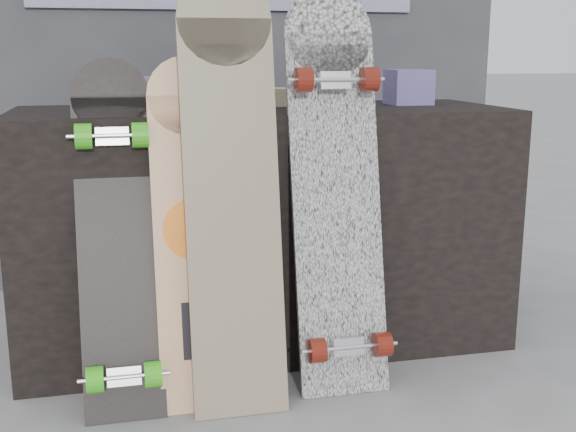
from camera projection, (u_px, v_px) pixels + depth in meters
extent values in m
plane|color=slate|center=(299.00, 403.00, 2.06)|extent=(60.00, 60.00, 0.00)
cube|color=black|center=(264.00, 227.00, 2.45)|extent=(1.60, 0.60, 0.80)
cube|color=#333339|center=(224.00, 24.00, 3.10)|extent=(2.40, 0.20, 2.20)
cube|color=navy|center=(164.00, 92.00, 2.40)|extent=(0.18, 0.12, 0.10)
cube|color=navy|center=(408.00, 87.00, 2.53)|extent=(0.14, 0.14, 0.12)
cube|color=#D1B78C|center=(283.00, 97.00, 2.46)|extent=(0.22, 0.10, 0.06)
cube|color=beige|center=(194.00, 254.00, 2.01)|extent=(0.22, 0.20, 0.86)
cylinder|color=beige|center=(186.00, 96.00, 2.00)|extent=(0.22, 0.06, 0.22)
cylinder|color=orange|center=(193.00, 229.00, 2.00)|extent=(0.17, 0.04, 0.16)
cube|color=black|center=(198.00, 330.00, 2.00)|extent=(0.09, 0.04, 0.16)
cube|color=#D0BB8D|center=(233.00, 219.00, 1.97)|extent=(0.26, 0.23, 1.07)
cylinder|color=#D0BB8D|center=(224.00, 19.00, 1.95)|extent=(0.26, 0.07, 0.26)
cube|color=white|center=(337.00, 214.00, 2.11)|extent=(0.26, 0.25, 1.04)
cylinder|color=white|center=(328.00, 33.00, 2.11)|extent=(0.26, 0.07, 0.26)
cube|color=silver|center=(348.00, 346.00, 2.07)|extent=(0.09, 0.04, 0.06)
cylinder|color=#5D160D|center=(317.00, 351.00, 2.03)|extent=(0.05, 0.07, 0.07)
cylinder|color=#5D160D|center=(382.00, 344.00, 2.07)|extent=(0.05, 0.07, 0.07)
cube|color=silver|center=(335.00, 81.00, 2.07)|extent=(0.09, 0.04, 0.06)
cylinder|color=#5D160D|center=(303.00, 80.00, 2.02)|extent=(0.05, 0.07, 0.07)
cylinder|color=#5D160D|center=(369.00, 79.00, 2.07)|extent=(0.05, 0.07, 0.07)
cube|color=black|center=(118.00, 256.00, 2.00)|extent=(0.22, 0.29, 0.86)
cylinder|color=black|center=(110.00, 96.00, 2.03)|extent=(0.22, 0.08, 0.21)
cube|color=silver|center=(124.00, 376.00, 1.93)|extent=(0.09, 0.04, 0.06)
cylinder|color=green|center=(95.00, 380.00, 1.89)|extent=(0.04, 0.07, 0.07)
cylinder|color=green|center=(153.00, 374.00, 1.92)|extent=(0.05, 0.07, 0.07)
cube|color=silver|center=(112.00, 137.00, 1.98)|extent=(0.09, 0.04, 0.06)
cylinder|color=green|center=(84.00, 136.00, 1.94)|extent=(0.04, 0.07, 0.07)
cylinder|color=green|center=(140.00, 135.00, 1.98)|extent=(0.05, 0.07, 0.07)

